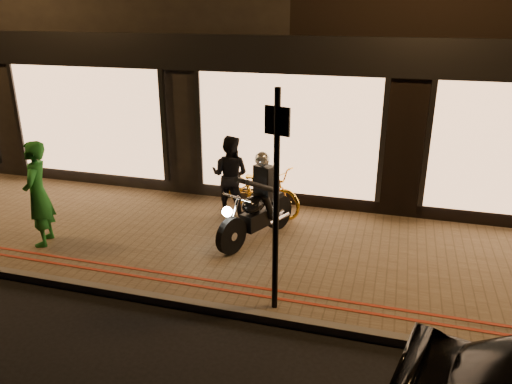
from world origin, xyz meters
The scene contains 9 objects.
ground centered at (0.00, 0.00, 0.00)m, with size 90.00×90.00×0.00m, color black.
sidewalk centered at (0.00, 2.00, 0.06)m, with size 50.00×4.00×0.12m, color brown.
kerb_stone centered at (0.00, 0.05, 0.06)m, with size 50.00×0.14×0.12m, color #59544C.
red_kerb_lines centered at (0.00, 0.55, 0.12)m, with size 50.00×0.26×0.01m.
motorcycle centered at (-0.10, 2.22, 0.73)m, with size 0.93×1.83×1.59m.
sign_post centered at (0.71, 0.25, 1.80)m, with size 0.34×0.14×3.00m.
bicycle_gold centered at (-0.37, 3.48, 0.60)m, with size 0.64×1.84×0.97m, color gold.
person_green centered at (-3.63, 1.05, 1.03)m, with size 0.67×0.44×1.82m, color #1D6E23.
person_dark centered at (-0.96, 3.25, 0.91)m, with size 0.77×0.60×1.58m, color black.
Camera 1 is at (2.12, -5.48, 4.01)m, focal length 35.00 mm.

